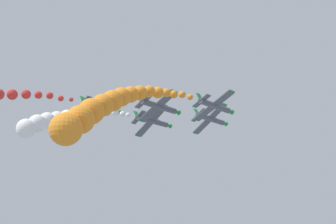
{
  "coord_description": "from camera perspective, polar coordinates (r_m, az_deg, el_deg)",
  "views": [
    {
      "loc": [
        56.16,
        -61.76,
        53.96
      ],
      "look_at": [
        0.0,
        0.0,
        77.76
      ],
      "focal_mm": 45.77,
      "sensor_mm": 36.0,
      "label": 1
    }
  ],
  "objects": [
    {
      "name": "smoke_trail_right_inner",
      "position": [
        53.92,
        -8.31,
        0.51
      ],
      "size": [
        9.82,
        32.38,
        14.7
      ],
      "color": "orange"
    },
    {
      "name": "airplane_right_inner",
      "position": [
        80.7,
        6.32,
        0.81
      ],
      "size": [
        8.83,
        10.35,
        4.35
      ],
      "rotation": [
        0.0,
        -0.43,
        0.0
      ],
      "color": "#474C56"
    },
    {
      "name": "smoke_trail_left_inner",
      "position": [
        76.49,
        -14.51,
        -1.02
      ],
      "size": [
        4.23,
        22.85,
        8.35
      ],
      "color": "white"
    },
    {
      "name": "airplane_right_outer",
      "position": [
        93.0,
        -8.98,
        0.67
      ],
      "size": [
        8.33,
        10.35,
        5.32
      ],
      "rotation": [
        0.0,
        -0.55,
        0.0
      ],
      "color": "#474C56"
    },
    {
      "name": "airplane_left_outer",
      "position": [
        79.63,
        -1.14,
        0.74
      ],
      "size": [
        8.71,
        10.35,
        4.59
      ],
      "rotation": [
        0.0,
        -0.46,
        0.0
      ],
      "color": "#474C56"
    },
    {
      "name": "airplane_lead",
      "position": [
        91.35,
        5.76,
        -0.94
      ],
      "size": [
        8.27,
        10.35,
        5.41
      ],
      "rotation": [
        0.0,
        -0.56,
        0.0
      ],
      "color": "#474C56"
    },
    {
      "name": "airplane_left_inner",
      "position": [
        90.26,
        -2.03,
        -1.24
      ],
      "size": [
        8.15,
        10.35,
        5.61
      ],
      "rotation": [
        0.0,
        -0.59,
        0.0
      ],
      "color": "#474C56"
    }
  ]
}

